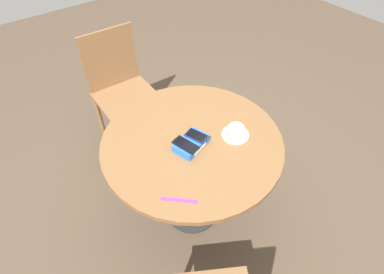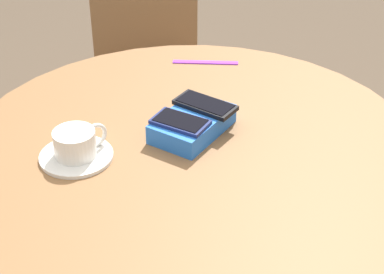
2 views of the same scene
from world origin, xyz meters
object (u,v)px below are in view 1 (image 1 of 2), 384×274
Objects in this scene: round_table at (192,152)px; phone_black at (185,145)px; coffee_cup at (235,131)px; phone_navy at (196,136)px; saucer at (235,135)px; phone_box at (191,143)px; chair_near_window at (123,90)px; lanyard_strap at (179,200)px.

phone_black is (-0.08, -0.05, 0.15)m from round_table.
phone_black is at bearing 165.55° from coffee_cup.
phone_navy is 0.23m from saucer.
phone_navy is at bearing 12.46° from phone_box.
round_table is 1.07× the size of chair_near_window.
phone_box is 1.75× the size of coffee_cup.
phone_navy is 0.38m from lanyard_strap.
round_table is 0.41m from lanyard_strap.
chair_near_window is at bearing 99.73° from saucer.
phone_box is at bearing 161.19° from coffee_cup.
phone_navy is at bearing 39.95° from lanyard_strap.
phone_black is (-0.05, -0.01, 0.03)m from phone_box.
phone_navy is at bearing -91.28° from chair_near_window.
chair_near_window is at bearing 83.74° from phone_black.
lanyard_strap is at bearing -136.77° from phone_box.
phone_black is 0.30m from coffee_cup.
phone_box is (-0.03, -0.04, 0.13)m from round_table.
round_table is 7.53× the size of phone_navy.
lanyard_strap is (-0.50, -0.15, -0.00)m from saucer.
lanyard_strap reaches higher than round_table.
saucer is at bearing -3.01° from coffee_cup.
saucer is (0.20, -0.09, -0.04)m from phone_navy.
coffee_cup is at bearing -24.53° from phone_navy.
coffee_cup is at bearing 17.14° from lanyard_strap.
chair_near_window reaches higher than saucer.
phone_black reaches higher than lanyard_strap.
phone_box is 1.22× the size of lanyard_strap.
phone_box is at bearing 161.36° from saucer.
phone_box is at bearing -167.54° from phone_navy.
phone_black is 0.86× the size of lanyard_strap.
phone_black reaches higher than round_table.
phone_box is 0.26m from coffee_cup.
coffee_cup is at bearing 176.99° from saucer.
chair_near_window is at bearing 86.31° from phone_box.
phone_box is at bearing 43.23° from lanyard_strap.
phone_black is 1.24× the size of coffee_cup.
coffee_cup is (-0.00, 0.00, 0.03)m from saucer.
chair_near_window is at bearing 88.17° from round_table.
phone_box is 1.02m from chair_near_window.
lanyard_strap is at bearing -136.09° from round_table.
saucer reaches higher than lanyard_strap.
chair_near_window is (-0.18, 1.07, -0.28)m from coffee_cup.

